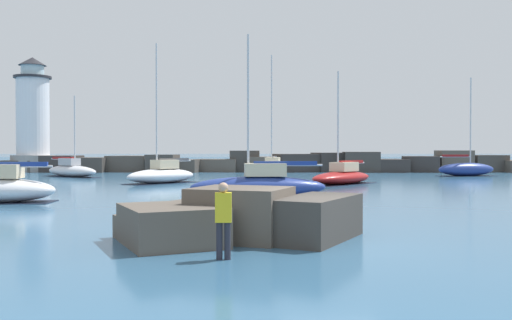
{
  "coord_description": "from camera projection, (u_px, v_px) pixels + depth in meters",
  "views": [
    {
      "loc": [
        -2.19,
        -14.43,
        2.43
      ],
      "look_at": [
        -1.55,
        24.46,
        1.71
      ],
      "focal_mm": 40.0,
      "sensor_mm": 36.0,
      "label": 1
    }
  ],
  "objects": [
    {
      "name": "sailboat_moored_0",
      "position": [
        342.0,
        176.0,
        39.78
      ],
      "size": [
        5.98,
        6.4,
        7.83
      ],
      "color": "maroon",
      "rests_on": "ground"
    },
    {
      "name": "open_sea_beyond",
      "position": [
        257.0,
        161.0,
        122.13
      ],
      "size": [
        400.0,
        116.0,
        0.01
      ],
      "color": "#235175",
      "rests_on": "ground"
    },
    {
      "name": "sailboat_moored_4",
      "position": [
        259.0,
        185.0,
        28.33
      ],
      "size": [
        6.9,
        2.23,
        8.13
      ],
      "color": "navy",
      "rests_on": "ground"
    },
    {
      "name": "ground_plane",
      "position": [
        333.0,
        245.0,
        14.51
      ],
      "size": [
        600.0,
        600.0,
        0.0
      ],
      "primitive_type": "plane",
      "color": "#336084"
    },
    {
      "name": "foreground_rocks",
      "position": [
        233.0,
        219.0,
        15.41
      ],
      "size": [
        7.07,
        5.38,
        1.4
      ],
      "color": "brown",
      "rests_on": "ground"
    },
    {
      "name": "breakwater_jetty",
      "position": [
        278.0,
        164.0,
        62.08
      ],
      "size": [
        57.84,
        6.78,
        2.32
      ],
      "color": "#4C443D",
      "rests_on": "ground"
    },
    {
      "name": "sailboat_moored_8",
      "position": [
        466.0,
        169.0,
        51.92
      ],
      "size": [
        5.7,
        2.74,
        8.98
      ],
      "color": "navy",
      "rests_on": "ground"
    },
    {
      "name": "sailboat_moored_7",
      "position": [
        272.0,
        169.0,
        52.45
      ],
      "size": [
        3.3,
        7.1,
        10.99
      ],
      "color": "white",
      "rests_on": "ground"
    },
    {
      "name": "lighthouse",
      "position": [
        33.0,
        123.0,
        61.94
      ],
      "size": [
        4.64,
        4.64,
        12.45
      ],
      "color": "gray",
      "rests_on": "ground"
    },
    {
      "name": "person_on_rocks",
      "position": [
        223.0,
        216.0,
        12.55
      ],
      "size": [
        0.36,
        0.22,
        1.71
      ],
      "color": "#282833",
      "rests_on": "ground"
    },
    {
      "name": "sailboat_moored_1",
      "position": [
        71.0,
        170.0,
        50.56
      ],
      "size": [
        6.56,
        6.22,
        7.15
      ],
      "color": "silver",
      "rests_on": "ground"
    },
    {
      "name": "sailboat_moored_6",
      "position": [
        162.0,
        174.0,
        40.95
      ],
      "size": [
        5.48,
        5.76,
        9.98
      ],
      "color": "white",
      "rests_on": "ground"
    }
  ]
}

